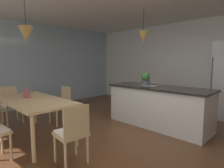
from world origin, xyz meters
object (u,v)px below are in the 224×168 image
Objects in this scene: kitchen_island at (158,106)px; dining_table at (33,103)px; chair_far_left at (61,104)px; chair_kitchen_end at (72,132)px; vase_on_dining_table at (26,93)px; potted_plant_on_island at (145,79)px; chair_window_end at (11,103)px.

dining_table is at bearing -119.27° from kitchen_island.
chair_kitchen_end is (1.73, -0.83, 0.00)m from chair_far_left.
chair_far_left is at bearing 101.07° from vase_on_dining_table.
kitchen_island reaches higher than chair_far_left.
chair_kitchen_end is 2.86× the size of potted_plant_on_island.
chair_far_left is 1.00× the size of chair_kitchen_end.
potted_plant_on_island is at bearing 180.00° from kitchen_island.
potted_plant_on_island is (1.35, 1.48, 0.57)m from chair_far_left.
kitchen_island reaches higher than chair_window_end.
vase_on_dining_table is (-1.55, -2.32, 0.38)m from kitchen_island.
dining_table is at bearing 179.79° from chair_kitchen_end.
potted_plant_on_island is at bearing 68.04° from dining_table.
chair_kitchen_end is 5.14× the size of vase_on_dining_table.
potted_plant_on_island reaches higher than dining_table.
chair_window_end is at bearing -138.48° from kitchen_island.
chair_far_left is 2.86× the size of potted_plant_on_island.
chair_far_left is (-0.42, 0.82, -0.21)m from dining_table.
vase_on_dining_table is at bearing -78.93° from chair_far_left.
chair_far_left reaches higher than dining_table.
kitchen_island is (1.71, 1.48, -0.01)m from chair_far_left.
chair_far_left is at bearing 42.91° from chair_window_end.
dining_table is 6.18× the size of potted_plant_on_island.
potted_plant_on_island is (-0.38, 2.30, 0.57)m from chair_kitchen_end.
vase_on_dining_table reaches higher than chair_window_end.
dining_table is at bearing 0.06° from chair_window_end.
chair_window_end is 2.86× the size of potted_plant_on_island.
potted_plant_on_island is at bearing 62.99° from vase_on_dining_table.
chair_window_end is at bearing -134.19° from potted_plant_on_island.
vase_on_dining_table reaches higher than chair_kitchen_end.
kitchen_island is 0.69m from potted_plant_on_island.
chair_far_left is at bearing -132.44° from potted_plant_on_island.
vase_on_dining_table reaches higher than chair_far_left.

